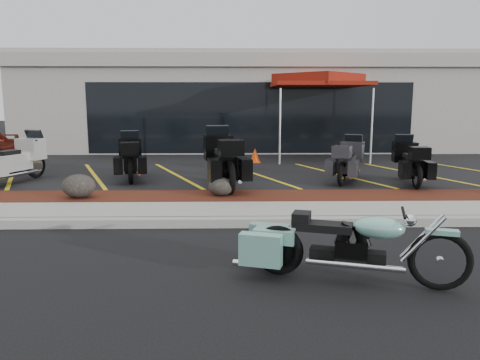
{
  "coord_description": "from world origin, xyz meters",
  "views": [
    {
      "loc": [
        -0.74,
        -6.88,
        2.12
      ],
      "look_at": [
        -0.57,
        1.2,
        0.76
      ],
      "focal_mm": 35.0,
      "sensor_mm": 36.0,
      "label": 1
    }
  ],
  "objects_px": {
    "hero_cruiser": "(441,252)",
    "traffic_cone": "(255,155)",
    "touring_white": "(35,154)",
    "popup_canopy": "(319,82)"
  },
  "relations": [
    {
      "from": "hero_cruiser",
      "to": "traffic_cone",
      "type": "distance_m",
      "value": 10.22
    },
    {
      "from": "hero_cruiser",
      "to": "traffic_cone",
      "type": "xyz_separation_m",
      "value": [
        -1.55,
        10.11,
        -0.07
      ]
    },
    {
      "from": "touring_white",
      "to": "popup_canopy",
      "type": "bearing_deg",
      "value": -43.53
    },
    {
      "from": "popup_canopy",
      "to": "touring_white",
      "type": "bearing_deg",
      "value": -168.28
    },
    {
      "from": "touring_white",
      "to": "popup_canopy",
      "type": "xyz_separation_m",
      "value": [
        8.04,
        3.97,
        1.99
      ]
    },
    {
      "from": "hero_cruiser",
      "to": "touring_white",
      "type": "relative_size",
      "value": 1.22
    },
    {
      "from": "hero_cruiser",
      "to": "touring_white",
      "type": "height_order",
      "value": "touring_white"
    },
    {
      "from": "touring_white",
      "to": "hero_cruiser",
      "type": "bearing_deg",
      "value": -113.77
    },
    {
      "from": "hero_cruiser",
      "to": "popup_canopy",
      "type": "height_order",
      "value": "popup_canopy"
    },
    {
      "from": "touring_white",
      "to": "traffic_cone",
      "type": "xyz_separation_m",
      "value": [
        5.84,
        2.97,
        -0.39
      ]
    }
  ]
}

